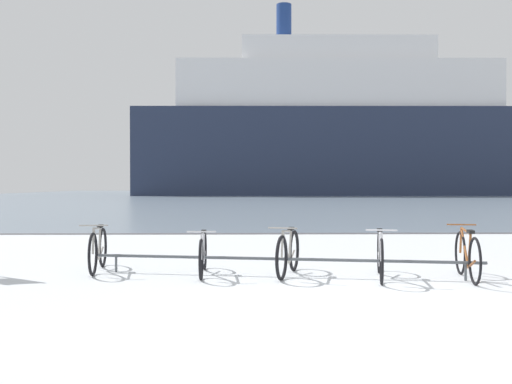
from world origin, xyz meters
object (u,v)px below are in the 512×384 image
(bicycle_0, at_px, (98,249))
(bicycle_3, at_px, (380,255))
(ferry_ship, at_px, (342,131))
(bicycle_2, at_px, (288,253))
(bicycle_4, at_px, (467,255))
(bicycle_1, at_px, (203,254))

(bicycle_0, distance_m, bicycle_3, 4.72)
(ferry_ship, bearing_deg, bicycle_3, -99.53)
(bicycle_2, distance_m, bicycle_4, 2.80)
(bicycle_0, xyz_separation_m, bicycle_2, (3.22, -0.51, -0.00))
(bicycle_3, xyz_separation_m, bicycle_4, (1.34, -0.10, 0.01))
(bicycle_1, distance_m, ferry_ship, 67.36)
(bicycle_2, bearing_deg, bicycle_0, 171.06)
(bicycle_0, xyz_separation_m, bicycle_1, (1.82, -0.40, -0.03))
(bicycle_3, distance_m, bicycle_4, 1.34)
(bicycle_0, height_order, ferry_ship, ferry_ship)
(bicycle_2, xyz_separation_m, bicycle_4, (2.77, -0.42, 0.01))
(ferry_ship, bearing_deg, bicycle_1, -101.98)
(bicycle_0, relative_size, bicycle_3, 0.96)
(bicycle_0, bearing_deg, bicycle_2, -8.94)
(bicycle_4, height_order, ferry_ship, ferry_ship)
(bicycle_2, relative_size, bicycle_3, 0.92)
(ferry_ship, bearing_deg, bicycle_4, -98.38)
(bicycle_3, bearing_deg, bicycle_4, -4.39)
(bicycle_4, bearing_deg, bicycle_2, 171.41)
(bicycle_1, relative_size, bicycle_2, 1.05)
(bicycle_4, xyz_separation_m, ferry_ship, (9.71, 65.92, 8.27))
(bicycle_0, relative_size, bicycle_2, 1.05)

